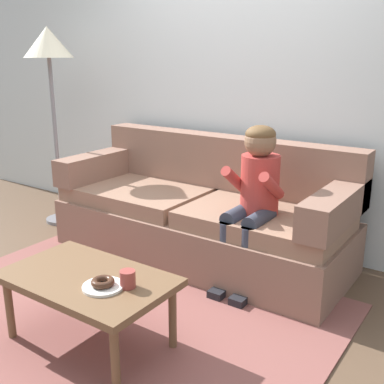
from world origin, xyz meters
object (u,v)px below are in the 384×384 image
at_px(person_child, 254,191).
at_px(mug, 128,279).
at_px(couch, 203,215).
at_px(floor_lamp, 49,56).
at_px(donut, 103,282).
at_px(toy_controller, 92,269).
at_px(coffee_table, 88,283).

distance_m(person_child, mug, 1.14).
height_order(couch, floor_lamp, floor_lamp).
relative_size(donut, toy_controller, 0.53).
bearing_deg(floor_lamp, coffee_table, -36.23).
height_order(coffee_table, person_child, person_child).
distance_m(couch, mug, 1.38).
xyz_separation_m(couch, coffee_table, (0.15, -1.34, 0.03)).
relative_size(donut, mug, 1.33).
bearing_deg(coffee_table, floor_lamp, 143.77).
xyz_separation_m(person_child, toy_controller, (-1.04, -0.52, -0.65)).
xyz_separation_m(coffee_table, floor_lamp, (-1.70, 1.25, 1.16)).
xyz_separation_m(coffee_table, mug, (0.26, 0.03, 0.09)).
bearing_deg(coffee_table, donut, -15.74).
bearing_deg(mug, person_child, 83.27).
bearing_deg(toy_controller, coffee_table, -40.04).
height_order(donut, mug, mug).
height_order(donut, floor_lamp, floor_lamp).
relative_size(donut, floor_lamp, 0.07).
relative_size(couch, toy_controller, 10.10).
height_order(coffee_table, floor_lamp, floor_lamp).
bearing_deg(floor_lamp, mug, -31.75).
relative_size(coffee_table, toy_controller, 4.07).
bearing_deg(couch, coffee_table, -83.74).
distance_m(person_child, donut, 1.23).
relative_size(person_child, toy_controller, 4.87).
relative_size(couch, mug, 25.36).
xyz_separation_m(donut, floor_lamp, (-1.87, 1.29, 1.08)).
bearing_deg(donut, floor_lamp, 145.29).
distance_m(donut, mug, 0.13).
distance_m(coffee_table, donut, 0.19).
bearing_deg(person_child, donut, -100.95).
bearing_deg(coffee_table, toy_controller, 136.19).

